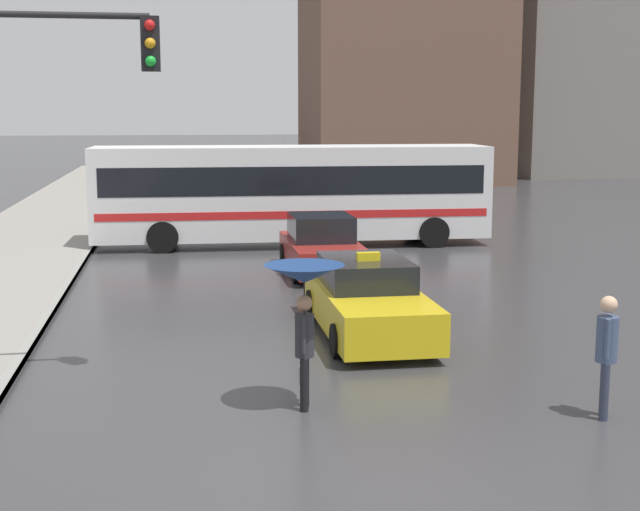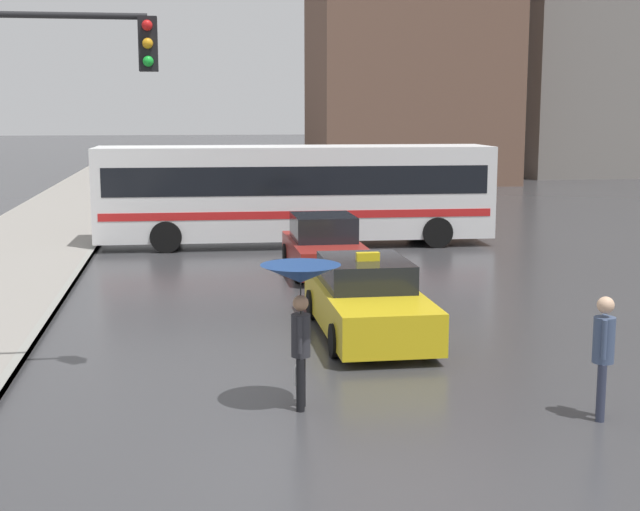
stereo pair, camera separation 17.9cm
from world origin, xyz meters
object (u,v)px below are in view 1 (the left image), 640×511
city_bus (292,190)px  pedestrian_man (607,346)px  taxi (367,300)px  sedan_red (322,247)px  traffic_light (37,123)px  pedestrian_with_umbrella (304,289)px

city_bus → pedestrian_man: size_ratio=7.17×
taxi → pedestrian_man: 5.67m
sedan_red → traffic_light: size_ratio=0.71×
pedestrian_with_umbrella → pedestrian_man: bearing=-92.7°
pedestrian_with_umbrella → pedestrian_man: pedestrian_with_umbrella is taller
sedan_red → traffic_light: traffic_light is taller
city_bus → pedestrian_man: (2.26, -16.93, -0.72)m
taxi → sedan_red: size_ratio=1.13×
taxi → city_bus: (0.02, 11.75, 1.08)m
pedestrian_with_umbrella → sedan_red: bearing=1.2°
taxi → sedan_red: 6.68m
pedestrian_with_umbrella → pedestrian_man: (4.09, -1.04, -0.73)m
city_bus → pedestrian_with_umbrella: size_ratio=5.92×
pedestrian_with_umbrella → city_bus: bearing=5.0°
pedestrian_with_umbrella → traffic_light: bearing=78.6°
city_bus → taxi: bearing=1.3°
sedan_red → traffic_light: bearing=58.0°
sedan_red → pedestrian_with_umbrella: size_ratio=2.01×
traffic_light → taxi: bearing=24.6°
city_bus → traffic_light: size_ratio=2.11×
taxi → traffic_light: bearing=24.6°
taxi → city_bus: 11.80m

